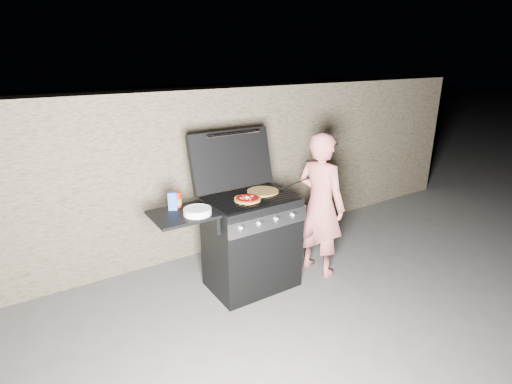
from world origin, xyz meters
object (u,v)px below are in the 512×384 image
person (320,205)px  pizza_topped (247,199)px  sauce_jar (176,199)px  gas_grill (228,249)px

person → pizza_topped: bearing=70.5°
sauce_jar → person: person is taller
gas_grill → sauce_jar: (-0.40, 0.16, 0.51)m
gas_grill → person: (0.97, -0.13, 0.27)m
pizza_topped → sauce_jar: sauce_jar is taller
pizza_topped → person: person is taller
gas_grill → person: 1.02m
gas_grill → sauce_jar: sauce_jar is taller
sauce_jar → person: (1.37, -0.30, -0.24)m
gas_grill → pizza_topped: size_ratio=5.63×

